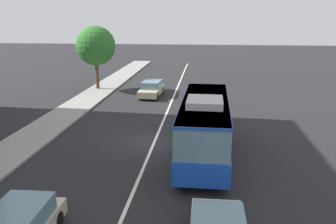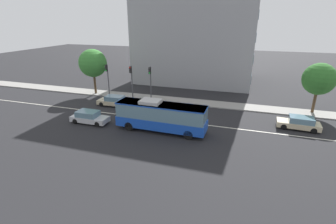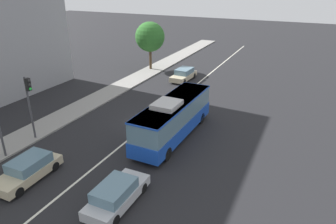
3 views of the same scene
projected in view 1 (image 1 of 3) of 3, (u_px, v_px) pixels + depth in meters
name	position (u px, v px, depth m)	size (l,w,h in m)	color
ground_plane	(154.00, 142.00, 21.81)	(160.00, 160.00, 0.00)	black
sidewalk_kerb	(33.00, 137.00, 22.60)	(80.00, 2.92, 0.14)	gray
lane_centre_line	(154.00, 142.00, 21.81)	(76.00, 0.16, 0.01)	silver
transit_bus	(205.00, 123.00, 19.44)	(10.05, 2.69, 3.46)	#1947B7
sedan_beige	(152.00, 89.00, 34.35)	(4.58, 2.01, 1.46)	#C6B793
street_tree_kerbside_left	(96.00, 46.00, 36.44)	(4.03, 4.03, 6.61)	#4C3823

